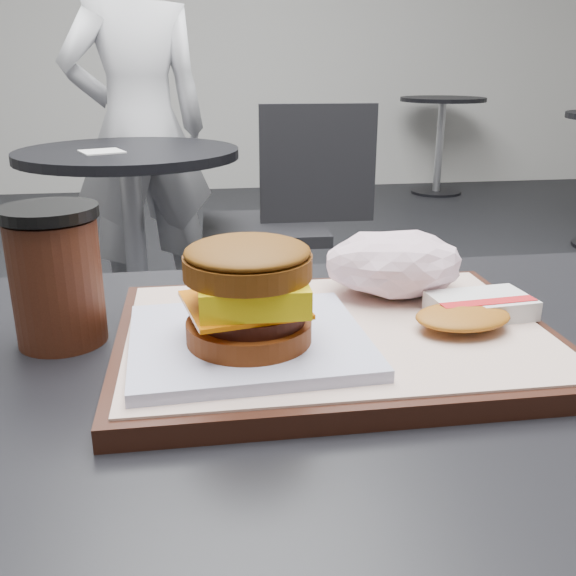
# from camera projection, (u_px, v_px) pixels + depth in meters

# --- Properties ---
(customer_table) EXTENTS (0.80, 0.60, 0.77)m
(customer_table) POSITION_uv_depth(u_px,v_px,m) (373.00, 552.00, 0.59)
(customer_table) COLOR #A5A5AA
(customer_table) RESTS_ON ground
(serving_tray) EXTENTS (0.38, 0.28, 0.02)m
(serving_tray) POSITION_uv_depth(u_px,v_px,m) (335.00, 337.00, 0.57)
(serving_tray) COLOR black
(serving_tray) RESTS_ON customer_table
(breakfast_sandwich) EXTENTS (0.20, 0.18, 0.09)m
(breakfast_sandwich) POSITION_uv_depth(u_px,v_px,m) (249.00, 304.00, 0.51)
(breakfast_sandwich) COLOR white
(breakfast_sandwich) RESTS_ON serving_tray
(hash_brown) EXTENTS (0.12, 0.10, 0.02)m
(hash_brown) POSITION_uv_depth(u_px,v_px,m) (473.00, 310.00, 0.57)
(hash_brown) COLOR silver
(hash_brown) RESTS_ON serving_tray
(crumpled_wrapper) EXTENTS (0.14, 0.11, 0.06)m
(crumpled_wrapper) POSITION_uv_depth(u_px,v_px,m) (394.00, 264.00, 0.64)
(crumpled_wrapper) COLOR white
(crumpled_wrapper) RESTS_ON serving_tray
(coffee_cup) EXTENTS (0.08, 0.08, 0.12)m
(coffee_cup) POSITION_uv_depth(u_px,v_px,m) (56.00, 276.00, 0.56)
(coffee_cup) COLOR #3A180E
(coffee_cup) RESTS_ON customer_table
(neighbor_table) EXTENTS (0.70, 0.70, 0.75)m
(neighbor_table) POSITION_uv_depth(u_px,v_px,m) (133.00, 211.00, 2.09)
(neighbor_table) COLOR black
(neighbor_table) RESTS_ON ground
(napkin) EXTENTS (0.16, 0.16, 0.00)m
(napkin) POSITION_uv_depth(u_px,v_px,m) (102.00, 152.00, 1.96)
(napkin) COLOR white
(napkin) RESTS_ON neighbor_table
(neighbor_chair) EXTENTS (0.61, 0.43, 0.88)m
(neighbor_chair) POSITION_uv_depth(u_px,v_px,m) (283.00, 214.00, 2.23)
(neighbor_chair) COLOR #9E9FA3
(neighbor_chair) RESTS_ON ground
(patron) EXTENTS (0.64, 0.51, 1.53)m
(patron) POSITION_uv_depth(u_px,v_px,m) (140.00, 130.00, 2.46)
(patron) COLOR silver
(patron) RESTS_ON ground
(bg_table_far) EXTENTS (0.66, 0.66, 0.75)m
(bg_table_far) POSITION_uv_depth(u_px,v_px,m) (441.00, 122.00, 5.04)
(bg_table_far) COLOR black
(bg_table_far) RESTS_ON ground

